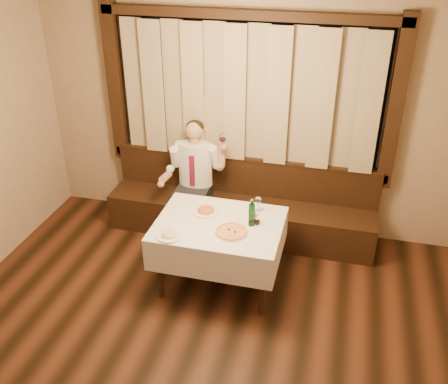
% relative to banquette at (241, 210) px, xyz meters
% --- Properties ---
extents(room, '(5.01, 6.01, 2.81)m').
position_rel_banquette_xyz_m(room, '(-0.00, -1.75, 1.19)').
color(room, black).
rests_on(room, ground).
extents(banquette, '(3.20, 0.61, 0.94)m').
position_rel_banquette_xyz_m(banquette, '(0.00, 0.00, 0.00)').
color(banquette, black).
rests_on(banquette, ground).
extents(dining_table, '(1.27, 0.97, 0.76)m').
position_rel_banquette_xyz_m(dining_table, '(0.00, -1.02, 0.34)').
color(dining_table, black).
rests_on(dining_table, ground).
extents(pizza, '(0.33, 0.33, 0.03)m').
position_rel_banquette_xyz_m(pizza, '(0.16, -1.17, 0.46)').
color(pizza, white).
rests_on(pizza, dining_table).
extents(pasta_red, '(0.29, 0.29, 0.10)m').
position_rel_banquette_xyz_m(pasta_red, '(-0.19, -0.86, 0.49)').
color(pasta_red, white).
rests_on(pasta_red, dining_table).
extents(pasta_cream, '(0.26, 0.26, 0.09)m').
position_rel_banquette_xyz_m(pasta_cream, '(-0.40, -1.37, 0.48)').
color(pasta_cream, white).
rests_on(pasta_cream, dining_table).
extents(green_bottle, '(0.06, 0.06, 0.29)m').
position_rel_banquette_xyz_m(green_bottle, '(0.32, -0.99, 0.57)').
color(green_bottle, '#115024').
rests_on(green_bottle, dining_table).
extents(table_wine_glass, '(0.07, 0.07, 0.17)m').
position_rel_banquette_xyz_m(table_wine_glass, '(0.33, -0.71, 0.57)').
color(table_wine_glass, white).
rests_on(table_wine_glass, dining_table).
extents(cruet_caddy, '(0.11, 0.06, 0.12)m').
position_rel_banquette_xyz_m(cruet_caddy, '(0.34, -0.94, 0.49)').
color(cruet_caddy, black).
rests_on(cruet_caddy, dining_table).
extents(seated_man, '(0.77, 0.57, 1.40)m').
position_rel_banquette_xyz_m(seated_man, '(-0.55, -0.09, 0.51)').
color(seated_man, black).
rests_on(seated_man, ground).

